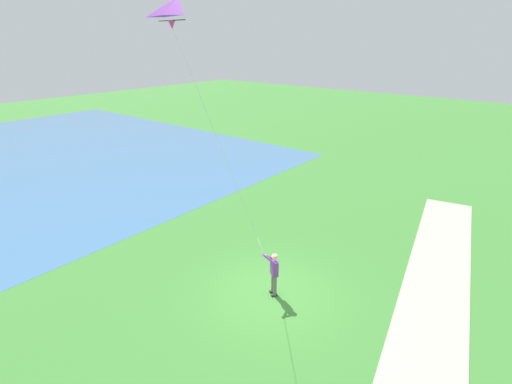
# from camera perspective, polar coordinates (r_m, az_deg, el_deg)

# --- Properties ---
(ground_plane) EXTENTS (120.00, 120.00, 0.00)m
(ground_plane) POSITION_cam_1_polar(r_m,az_deg,el_deg) (15.28, 2.27, -14.68)
(ground_plane) COLOR #3D7F33
(person_kite_flyer) EXTENTS (0.56, 0.61, 1.83)m
(person_kite_flyer) POSITION_cam_1_polar(r_m,az_deg,el_deg) (14.65, 2.62, -11.48)
(person_kite_flyer) COLOR #232328
(person_kite_flyer) RESTS_ON ground
(flying_kite) EXTENTS (2.30, 2.25, 8.29)m
(flying_kite) POSITION_cam_1_polar(r_m,az_deg,el_deg) (11.93, -11.36, 23.98)
(flying_kite) COLOR purple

